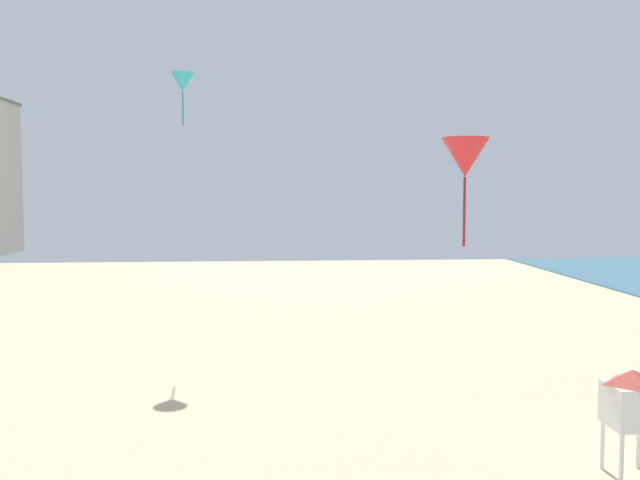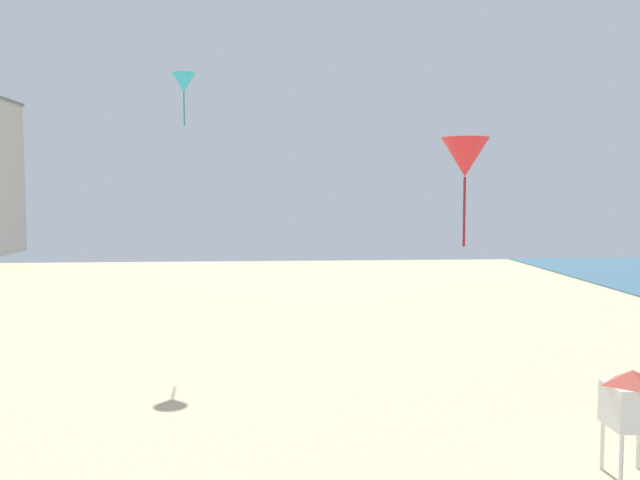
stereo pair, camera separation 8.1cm
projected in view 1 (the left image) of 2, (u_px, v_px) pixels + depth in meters
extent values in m
cylinder|color=white|center=(622.00, 459.00, 15.72)|extent=(0.10, 0.10, 1.20)
cylinder|color=white|center=(602.00, 445.00, 16.62)|extent=(0.10, 0.10, 1.20)
cylinder|color=white|center=(638.00, 444.00, 16.69)|extent=(0.10, 0.10, 1.20)
cube|color=white|center=(632.00, 405.00, 16.13)|extent=(1.10, 1.10, 1.00)
pyramid|color=#D14C3D|center=(633.00, 377.00, 16.08)|extent=(1.10, 1.10, 0.35)
cone|color=red|center=(465.00, 157.00, 18.91)|extent=(1.32, 1.32, 1.08)
cylinder|color=maroon|center=(464.00, 212.00, 19.02)|extent=(0.07, 0.07, 1.92)
cone|color=#2DB7CC|center=(183.00, 82.00, 31.47)|extent=(1.05, 1.05, 0.86)
cylinder|color=teal|center=(183.00, 109.00, 31.56)|extent=(0.06, 0.06, 1.53)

